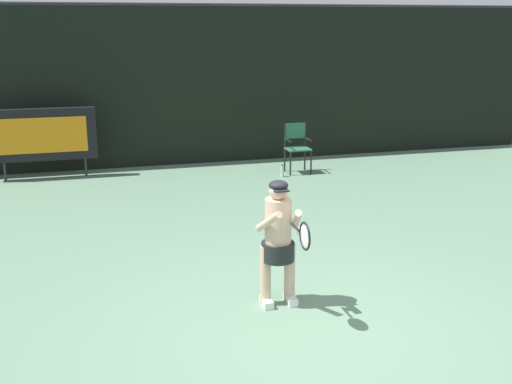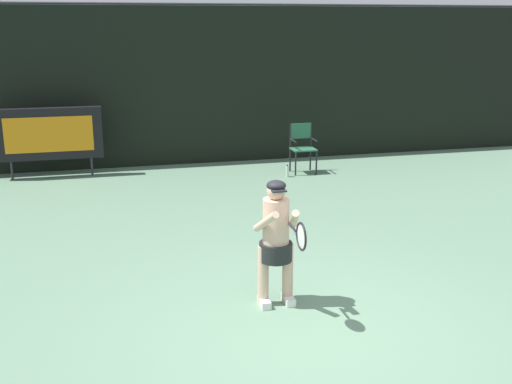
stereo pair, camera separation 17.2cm
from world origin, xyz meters
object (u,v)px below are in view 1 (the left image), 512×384
Objects in this scene: scoreboard at (43,135)px; umpire_chair at (297,145)px; water_bottle at (282,171)px; tennis_racket at (304,235)px; tennis_player at (278,237)px.

scoreboard is 2.04× the size of umpire_chair.
scoreboard is at bearing 166.04° from water_bottle.
water_bottle is at bearing -13.96° from scoreboard.
scoreboard is 8.34m from tennis_racket.
tennis_racket is at bearing -81.68° from tennis_player.
tennis_player reaches higher than tennis_racket.
umpire_chair is 1.79× the size of tennis_racket.
scoreboard is 5.14m from water_bottle.
scoreboard is at bearing 170.63° from umpire_chair.
scoreboard is 8.30× the size of water_bottle.
scoreboard reaches higher than water_bottle.
tennis_player reaches higher than scoreboard.
tennis_racket is at bearing -105.97° from water_bottle.
tennis_racket is (0.09, -0.62, 0.22)m from tennis_player.
tennis_player is (2.96, -7.14, -0.11)m from scoreboard.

